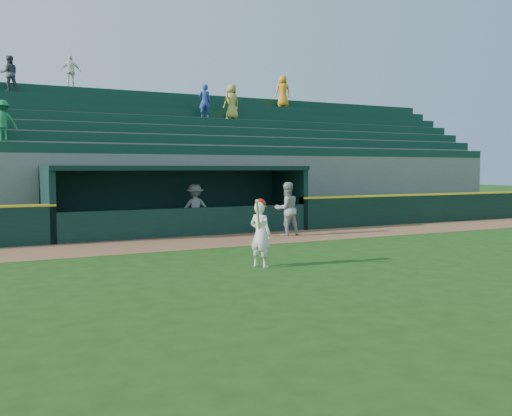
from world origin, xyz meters
The scene contains 9 objects.
ground centered at (0.00, 0.00, 0.00)m, with size 120.00×120.00×0.00m, color #1C4210.
warning_track centered at (0.00, 4.90, 0.01)m, with size 40.00×3.00×0.01m, color brown.
field_wall_right centered at (12.25, 6.55, 0.60)m, with size 15.50×0.30×1.20m, color black.
wall_stripe_right centered at (12.25, 6.55, 1.23)m, with size 15.50×0.32×0.06m, color yellow.
dugout_player_front centered at (3.06, 5.21, 0.94)m, with size 0.92×0.71×1.89m, color #A7A7A2.
dugout_player_inside centered at (0.54, 7.61, 0.90)m, with size 1.16×0.67×1.80m, color #A7A7A1.
dugout centered at (0.00, 8.00, 1.36)m, with size 9.40×2.80×2.46m.
stands centered at (-0.01, 12.57, 2.39)m, with size 34.50×6.25×7.40m.
batter_at_plate centered at (-0.72, -0.05, 0.83)m, with size 0.64×0.78×1.66m.
Camera 1 is at (-7.01, -12.09, 2.38)m, focal length 40.00 mm.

